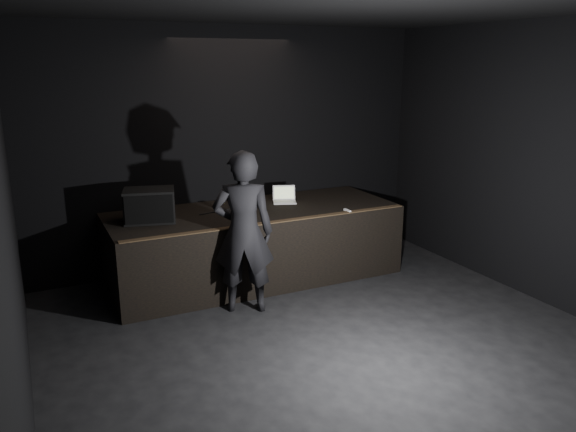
% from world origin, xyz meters
% --- Properties ---
extents(ground, '(7.00, 7.00, 0.00)m').
position_xyz_m(ground, '(0.00, 0.00, 0.00)').
color(ground, black).
rests_on(ground, ground).
extents(room_walls, '(6.10, 7.10, 3.52)m').
position_xyz_m(room_walls, '(0.00, 0.00, 2.02)').
color(room_walls, black).
rests_on(room_walls, ground).
extents(stage_riser, '(4.00, 1.50, 1.00)m').
position_xyz_m(stage_riser, '(0.00, 2.73, 0.50)').
color(stage_riser, black).
rests_on(stage_riser, ground).
extents(riser_lip, '(3.92, 0.10, 0.01)m').
position_xyz_m(riser_lip, '(0.00, 2.02, 1.01)').
color(riser_lip, brown).
rests_on(riser_lip, stage_riser).
extents(stage_monitor, '(0.72, 0.60, 0.42)m').
position_xyz_m(stage_monitor, '(-1.43, 2.76, 1.21)').
color(stage_monitor, black).
rests_on(stage_monitor, stage_riser).
extents(cable, '(0.80, 0.21, 0.02)m').
position_xyz_m(cable, '(-0.38, 2.86, 1.01)').
color(cable, black).
rests_on(cable, stage_riser).
extents(laptop, '(0.41, 0.39, 0.23)m').
position_xyz_m(laptop, '(0.58, 2.96, 1.06)').
color(laptop, silver).
rests_on(laptop, stage_riser).
extents(beer_can, '(0.08, 0.08, 0.18)m').
position_xyz_m(beer_can, '(-0.30, 2.30, 1.09)').
color(beer_can, silver).
rests_on(beer_can, stage_riser).
extents(plastic_cup, '(0.07, 0.07, 0.09)m').
position_xyz_m(plastic_cup, '(-0.51, 2.78, 1.04)').
color(plastic_cup, white).
rests_on(plastic_cup, stage_riser).
extents(wii_remote, '(0.04, 0.15, 0.03)m').
position_xyz_m(wii_remote, '(1.11, 2.08, 1.01)').
color(wii_remote, white).
rests_on(wii_remote, stage_riser).
extents(person, '(0.86, 0.72, 2.00)m').
position_xyz_m(person, '(-0.53, 1.78, 1.00)').
color(person, black).
rests_on(person, ground).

